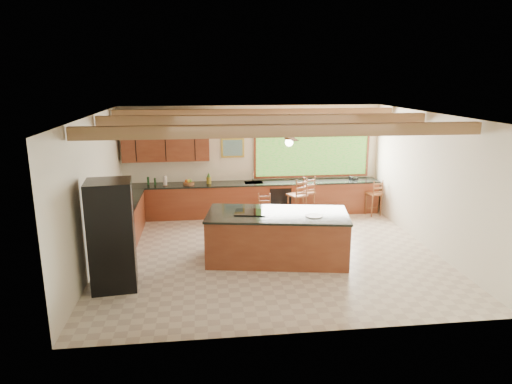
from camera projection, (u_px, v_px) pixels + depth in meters
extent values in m
plane|color=beige|center=(269.00, 253.00, 10.01)|extent=(7.20, 7.20, 0.00)
cube|color=silver|center=(252.00, 160.00, 12.77)|extent=(7.20, 0.04, 3.00)
cube|color=silver|center=(304.00, 239.00, 6.51)|extent=(7.20, 0.04, 3.00)
cube|color=silver|center=(94.00, 191.00, 9.22)|extent=(0.04, 6.50, 3.00)
cube|color=silver|center=(431.00, 182.00, 10.06)|extent=(0.04, 6.50, 3.00)
cube|color=#95694A|center=(270.00, 115.00, 9.27)|extent=(7.20, 6.50, 0.04)
cube|color=#926649|center=(284.00, 131.00, 7.77)|extent=(7.10, 0.15, 0.22)
cube|color=#926649|center=(267.00, 120.00, 9.79)|extent=(7.10, 0.15, 0.22)
cube|color=#926649|center=(256.00, 113.00, 11.52)|extent=(7.10, 0.15, 0.22)
cube|color=brown|center=(166.00, 148.00, 12.21)|extent=(2.30, 0.35, 0.70)
cube|color=#EDE7CC|center=(165.00, 126.00, 12.00)|extent=(2.60, 0.50, 0.48)
cylinder|color=#FFEABF|center=(138.00, 135.00, 11.97)|extent=(0.10, 0.10, 0.01)
cylinder|color=#FFEABF|center=(192.00, 134.00, 12.13)|extent=(0.10, 0.10, 0.01)
cube|color=#7CBF44|center=(312.00, 153.00, 12.90)|extent=(3.20, 0.04, 1.30)
cube|color=gold|center=(233.00, 148.00, 12.59)|extent=(0.64, 0.03, 0.54)
cube|color=#427861|center=(233.00, 148.00, 12.57)|extent=(0.54, 0.01, 0.44)
cube|color=brown|center=(254.00, 199.00, 12.70)|extent=(7.00, 0.65, 0.88)
cube|color=black|center=(254.00, 183.00, 12.59)|extent=(7.04, 0.69, 0.04)
cube|color=brown|center=(125.00, 221.00, 10.81)|extent=(0.65, 2.35, 0.88)
cube|color=black|center=(124.00, 202.00, 10.70)|extent=(0.69, 2.39, 0.04)
cube|color=black|center=(281.00, 202.00, 12.47)|extent=(0.60, 0.02, 0.78)
cube|color=silver|center=(254.00, 183.00, 12.58)|extent=(0.50, 0.38, 0.03)
cylinder|color=silver|center=(253.00, 176.00, 12.74)|extent=(0.03, 0.03, 0.30)
cylinder|color=silver|center=(253.00, 172.00, 12.61)|extent=(0.03, 0.20, 0.03)
cylinder|color=silver|center=(165.00, 181.00, 12.20)|extent=(0.11, 0.11, 0.26)
cylinder|color=#183E19|center=(148.00, 181.00, 12.31)|extent=(0.06, 0.06, 0.21)
cylinder|color=#183E19|center=(155.00, 181.00, 12.29)|extent=(0.05, 0.05, 0.19)
cube|color=black|center=(353.00, 178.00, 12.90)|extent=(0.25, 0.22, 0.09)
cube|color=brown|center=(277.00, 237.00, 9.55)|extent=(3.05, 1.80, 0.97)
cube|color=black|center=(277.00, 214.00, 9.43)|extent=(3.10, 1.85, 0.04)
cube|color=black|center=(250.00, 212.00, 9.45)|extent=(0.72, 0.61, 0.02)
cylinder|color=silver|center=(314.00, 216.00, 9.22)|extent=(0.35, 0.35, 0.02)
cube|color=black|center=(112.00, 235.00, 8.15)|extent=(0.85, 0.83, 2.00)
cube|color=silver|center=(134.00, 234.00, 8.20)|extent=(0.03, 0.06, 1.84)
cube|color=brown|center=(264.00, 207.00, 11.41)|extent=(0.37, 0.37, 0.04)
cylinder|color=brown|center=(259.00, 220.00, 11.34)|extent=(0.03, 0.03, 0.57)
cylinder|color=brown|center=(270.00, 220.00, 11.37)|extent=(0.03, 0.03, 0.57)
cylinder|color=brown|center=(258.00, 217.00, 11.60)|extent=(0.03, 0.03, 0.57)
cylinder|color=brown|center=(268.00, 217.00, 11.64)|extent=(0.03, 0.03, 0.57)
cube|color=brown|center=(305.00, 192.00, 12.35)|extent=(0.54, 0.54, 0.04)
cylinder|color=brown|center=(300.00, 207.00, 12.26)|extent=(0.04, 0.04, 0.69)
cylinder|color=brown|center=(312.00, 207.00, 12.30)|extent=(0.04, 0.04, 0.69)
cylinder|color=brown|center=(298.00, 204.00, 12.58)|extent=(0.04, 0.04, 0.69)
cylinder|color=brown|center=(310.00, 203.00, 12.62)|extent=(0.04, 0.04, 0.69)
cube|color=brown|center=(297.00, 195.00, 12.05)|extent=(0.56, 0.56, 0.04)
cylinder|color=brown|center=(292.00, 210.00, 11.96)|extent=(0.04, 0.04, 0.69)
cylinder|color=brown|center=(304.00, 210.00, 12.00)|extent=(0.04, 0.04, 0.69)
cylinder|color=brown|center=(289.00, 207.00, 12.29)|extent=(0.04, 0.04, 0.69)
cylinder|color=brown|center=(302.00, 206.00, 12.33)|extent=(0.04, 0.04, 0.69)
cube|color=brown|center=(374.00, 194.00, 12.60)|extent=(0.45, 0.45, 0.04)
cylinder|color=brown|center=(370.00, 206.00, 12.52)|extent=(0.03, 0.03, 0.60)
cylinder|color=brown|center=(380.00, 206.00, 12.56)|extent=(0.03, 0.03, 0.60)
cylinder|color=brown|center=(367.00, 203.00, 12.80)|extent=(0.03, 0.03, 0.60)
cylinder|color=brown|center=(376.00, 203.00, 12.83)|extent=(0.03, 0.03, 0.60)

